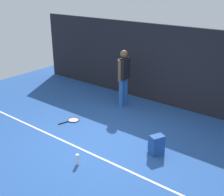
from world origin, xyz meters
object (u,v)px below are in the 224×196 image
object	(u,v)px
backpack	(156,145)
water_bottle	(78,159)
tennis_player	(124,75)
tennis_racket	(73,120)

from	to	relation	value
backpack	water_bottle	size ratio (longest dim) A/B	1.87
tennis_player	backpack	size ratio (longest dim) A/B	3.86
tennis_player	tennis_racket	xyz separation A→B (m)	(-0.45, -1.70, -0.95)
tennis_racket	backpack	size ratio (longest dim) A/B	1.45
tennis_player	water_bottle	bearing A→B (deg)	14.74
backpack	water_bottle	distance (m)	1.72
backpack	water_bottle	xyz separation A→B (m)	(-1.05, -1.36, -0.09)
tennis_player	water_bottle	xyz separation A→B (m)	(1.08, -3.06, -0.85)
tennis_player	backpack	bearing A→B (deg)	46.82
tennis_player	tennis_racket	distance (m)	2.00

